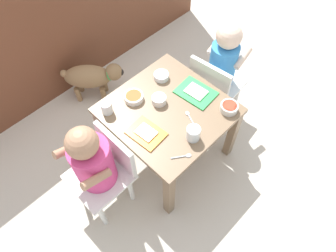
{
  "coord_description": "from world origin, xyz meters",
  "views": [
    {
      "loc": [
        -0.68,
        -0.67,
        1.71
      ],
      "look_at": [
        0.0,
        0.0,
        0.29
      ],
      "focal_mm": 32.72,
      "sensor_mm": 36.0,
      "label": 1
    }
  ],
  "objects_px": {
    "dining_table": "(168,117)",
    "cereal_bowl_right_side": "(134,97)",
    "veggie_bowl_near": "(229,107)",
    "spoon_by_right_tray": "(190,117)",
    "seated_child_right": "(222,65)",
    "food_tray_left": "(146,133)",
    "dog": "(92,77)",
    "water_cup_right": "(193,134)",
    "seated_child_left": "(95,162)",
    "spoon_by_left_tray": "(183,156)",
    "water_cup_left": "(107,108)",
    "cereal_bowl_left_side": "(158,100)",
    "food_tray_right": "(196,92)",
    "veggie_bowl_far": "(161,76)"
  },
  "relations": [
    {
      "from": "cereal_bowl_left_side",
      "to": "spoon_by_left_tray",
      "type": "xyz_separation_m",
      "value": [
        -0.14,
        -0.31,
        -0.02
      ]
    },
    {
      "from": "water_cup_left",
      "to": "dining_table",
      "type": "bearing_deg",
      "value": -42.34
    },
    {
      "from": "dog",
      "to": "food_tray_left",
      "type": "height_order",
      "value": "food_tray_left"
    },
    {
      "from": "seated_child_left",
      "to": "spoon_by_right_tray",
      "type": "height_order",
      "value": "seated_child_left"
    },
    {
      "from": "food_tray_right",
      "to": "spoon_by_right_tray",
      "type": "bearing_deg",
      "value": -149.4
    },
    {
      "from": "seated_child_left",
      "to": "seated_child_right",
      "type": "height_order",
      "value": "seated_child_right"
    },
    {
      "from": "veggie_bowl_far",
      "to": "spoon_by_left_tray",
      "type": "xyz_separation_m",
      "value": [
        -0.28,
        -0.43,
        -0.01
      ]
    },
    {
      "from": "spoon_by_left_tray",
      "to": "spoon_by_right_tray",
      "type": "bearing_deg",
      "value": 35.2
    },
    {
      "from": "water_cup_left",
      "to": "spoon_by_right_tray",
      "type": "distance_m",
      "value": 0.42
    },
    {
      "from": "spoon_by_right_tray",
      "to": "water_cup_left",
      "type": "bearing_deg",
      "value": 129.81
    },
    {
      "from": "seated_child_right",
      "to": "cereal_bowl_right_side",
      "type": "xyz_separation_m",
      "value": [
        -0.53,
        0.17,
        0.02
      ]
    },
    {
      "from": "dog",
      "to": "spoon_by_right_tray",
      "type": "distance_m",
      "value": 0.85
    },
    {
      "from": "cereal_bowl_right_side",
      "to": "spoon_by_left_tray",
      "type": "distance_m",
      "value": 0.43
    },
    {
      "from": "water_cup_left",
      "to": "cereal_bowl_right_side",
      "type": "xyz_separation_m",
      "value": [
        0.15,
        -0.03,
        -0.01
      ]
    },
    {
      "from": "seated_child_left",
      "to": "water_cup_right",
      "type": "bearing_deg",
      "value": -29.68
    },
    {
      "from": "food_tray_right",
      "to": "veggie_bowl_far",
      "type": "bearing_deg",
      "value": 104.45
    },
    {
      "from": "veggie_bowl_near",
      "to": "spoon_by_right_tray",
      "type": "height_order",
      "value": "veggie_bowl_near"
    },
    {
      "from": "seated_child_left",
      "to": "seated_child_right",
      "type": "distance_m",
      "value": 0.91
    },
    {
      "from": "cereal_bowl_left_side",
      "to": "spoon_by_left_tray",
      "type": "relative_size",
      "value": 0.86
    },
    {
      "from": "dining_table",
      "to": "seated_child_right",
      "type": "height_order",
      "value": "seated_child_right"
    },
    {
      "from": "spoon_by_right_tray",
      "to": "dining_table",
      "type": "bearing_deg",
      "value": 109.27
    },
    {
      "from": "cereal_bowl_right_side",
      "to": "water_cup_left",
      "type": "bearing_deg",
      "value": 167.41
    },
    {
      "from": "spoon_by_left_tray",
      "to": "seated_child_right",
      "type": "bearing_deg",
      "value": 22.97
    },
    {
      "from": "cereal_bowl_right_side",
      "to": "water_cup_right",
      "type": "bearing_deg",
      "value": -84.01
    },
    {
      "from": "food_tray_left",
      "to": "cereal_bowl_right_side",
      "type": "bearing_deg",
      "value": 63.26
    },
    {
      "from": "food_tray_left",
      "to": "dog",
      "type": "bearing_deg",
      "value": 77.79
    },
    {
      "from": "seated_child_left",
      "to": "spoon_by_right_tray",
      "type": "relative_size",
      "value": 7.29
    },
    {
      "from": "seated_child_right",
      "to": "food_tray_left",
      "type": "height_order",
      "value": "seated_child_right"
    },
    {
      "from": "veggie_bowl_near",
      "to": "cereal_bowl_right_side",
      "type": "distance_m",
      "value": 0.5
    },
    {
      "from": "dining_table",
      "to": "cereal_bowl_right_side",
      "type": "height_order",
      "value": "cereal_bowl_right_side"
    },
    {
      "from": "dog",
      "to": "water_cup_right",
      "type": "xyz_separation_m",
      "value": [
        -0.01,
        -0.9,
        0.29
      ]
    },
    {
      "from": "dining_table",
      "to": "water_cup_right",
      "type": "xyz_separation_m",
      "value": [
        -0.04,
        -0.21,
        0.11
      ]
    },
    {
      "from": "food_tray_left",
      "to": "cereal_bowl_right_side",
      "type": "xyz_separation_m",
      "value": [
        0.1,
        0.21,
        0.01
      ]
    },
    {
      "from": "water_cup_left",
      "to": "spoon_by_right_tray",
      "type": "relative_size",
      "value": 0.71
    },
    {
      "from": "seated_child_right",
      "to": "veggie_bowl_near",
      "type": "xyz_separation_m",
      "value": [
        -0.24,
        -0.23,
        0.03
      ]
    },
    {
      "from": "dog",
      "to": "food_tray_left",
      "type": "bearing_deg",
      "value": -102.21
    },
    {
      "from": "food_tray_right",
      "to": "cereal_bowl_right_side",
      "type": "xyz_separation_m",
      "value": [
        -0.26,
        0.21,
        0.01
      ]
    },
    {
      "from": "food_tray_left",
      "to": "seated_child_right",
      "type": "bearing_deg",
      "value": 3.43
    },
    {
      "from": "food_tray_right",
      "to": "water_cup_left",
      "type": "distance_m",
      "value": 0.48
    },
    {
      "from": "spoon_by_right_tray",
      "to": "food_tray_right",
      "type": "bearing_deg",
      "value": 30.6
    },
    {
      "from": "seated_child_right",
      "to": "cereal_bowl_left_side",
      "type": "relative_size",
      "value": 9.28
    },
    {
      "from": "food_tray_right",
      "to": "seated_child_right",
      "type": "bearing_deg",
      "value": 8.01
    },
    {
      "from": "food_tray_left",
      "to": "veggie_bowl_far",
      "type": "xyz_separation_m",
      "value": [
        0.31,
        0.21,
        0.01
      ]
    },
    {
      "from": "dog",
      "to": "cereal_bowl_left_side",
      "type": "bearing_deg",
      "value": -88.06
    },
    {
      "from": "seated_child_left",
      "to": "veggie_bowl_far",
      "type": "bearing_deg",
      "value": 14.35
    },
    {
      "from": "veggie_bowl_near",
      "to": "cereal_bowl_right_side",
      "type": "relative_size",
      "value": 0.91
    },
    {
      "from": "seated_child_left",
      "to": "food_tray_left",
      "type": "relative_size",
      "value": 3.79
    },
    {
      "from": "seated_child_left",
      "to": "cereal_bowl_left_side",
      "type": "distance_m",
      "value": 0.45
    },
    {
      "from": "veggie_bowl_near",
      "to": "spoon_by_left_tray",
      "type": "height_order",
      "value": "veggie_bowl_near"
    },
    {
      "from": "cereal_bowl_left_side",
      "to": "cereal_bowl_right_side",
      "type": "height_order",
      "value": "cereal_bowl_left_side"
    }
  ]
}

